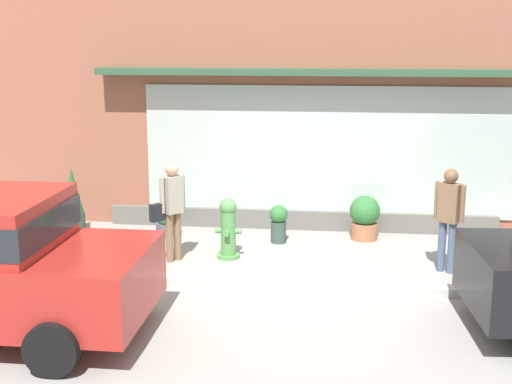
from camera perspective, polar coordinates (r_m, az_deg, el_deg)
ground_plane at (r=10.14m, az=2.61°, el=-7.58°), size 60.00×60.00×0.00m
curb_strip at (r=9.93m, az=2.52°, el=-7.65°), size 14.00×0.24×0.12m
storefront at (r=12.74m, az=3.88°, el=7.79°), size 14.00×0.81×4.98m
fire_hydrant at (r=11.13m, az=-2.33°, el=-3.00°), size 0.42×0.39×1.00m
pedestrian_with_handbag at (r=10.94m, az=-7.04°, el=-1.07°), size 0.49×0.52×1.61m
pedestrian_passerby at (r=10.74m, az=15.75°, el=-1.66°), size 0.42×0.33×1.61m
potted_plant_window_left at (r=13.02m, az=-14.97°, el=-0.78°), size 0.40×0.40×1.22m
potted_plant_doorstep at (r=12.34m, az=9.02°, el=-2.05°), size 0.54×0.54×0.79m
potted_plant_near_hydrant at (r=12.01m, az=1.88°, el=-2.55°), size 0.32×0.32×0.67m
potted_plant_trailing_edge at (r=12.56m, az=-7.35°, el=-2.42°), size 0.44×0.44×0.56m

